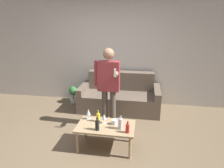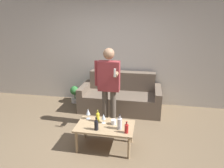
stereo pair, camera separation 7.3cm
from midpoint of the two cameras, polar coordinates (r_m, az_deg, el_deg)
name	(u,v)px [view 1 (the left image)]	position (r m, az deg, el deg)	size (l,w,h in m)	color
ground_plane	(87,154)	(3.43, -7.79, -19.10)	(16.00, 16.00, 0.00)	#756047
wall_back	(111,50)	(5.00, -0.79, 9.80)	(8.00, 0.06, 2.70)	silver
couch	(120,97)	(4.77, 1.77, -3.62)	(1.86, 0.87, 0.86)	#6B5B4C
coffee_table	(106,128)	(3.35, -2.45, -12.48)	(0.94, 0.54, 0.41)	tan
bottle_orange	(120,123)	(3.19, 1.76, -11.14)	(0.07, 0.07, 0.25)	silver
bottle_green	(128,128)	(3.11, 3.77, -12.51)	(0.06, 0.06, 0.19)	#B21E1E
bottle_dark	(98,117)	(3.42, -4.59, -9.41)	(0.06, 0.06, 0.20)	yellow
bottle_yellow	(97,125)	(3.17, -4.92, -11.63)	(0.06, 0.06, 0.21)	black
wine_glass_near	(88,112)	(3.49, -7.37, -8.01)	(0.08, 0.08, 0.19)	silver
wine_glass_far	(104,117)	(3.35, -2.92, -9.38)	(0.07, 0.07, 0.17)	silver
cup_on_table	(114,122)	(3.34, 0.00, -10.80)	(0.09, 0.09, 0.08)	white
person_standing_front	(108,82)	(3.79, -1.58, 0.50)	(0.48, 0.41, 1.57)	brown
potted_plant	(73,93)	(5.21, -11.35, -2.62)	(0.23, 0.23, 0.44)	silver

